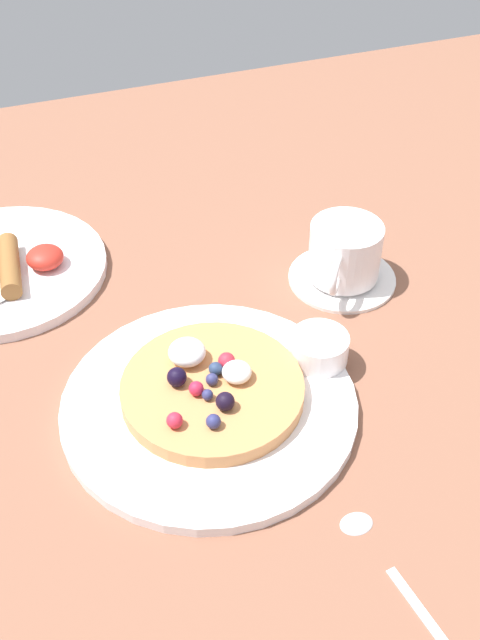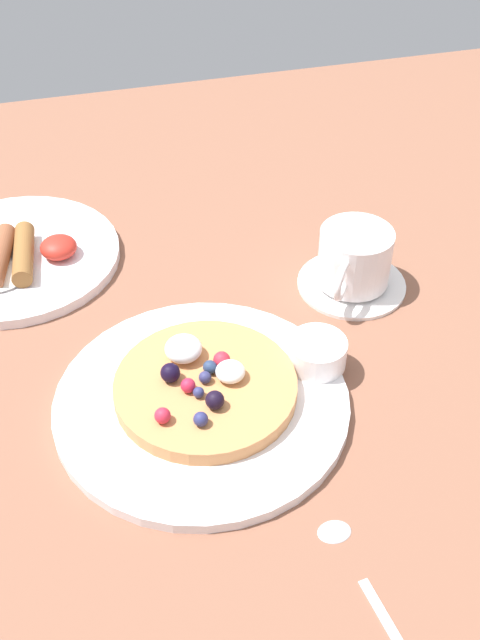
% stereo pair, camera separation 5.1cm
% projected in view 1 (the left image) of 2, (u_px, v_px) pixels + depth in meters
% --- Properties ---
extents(ground_plane, '(1.91, 1.31, 0.03)m').
position_uv_depth(ground_plane, '(228.00, 374.00, 0.79)').
color(ground_plane, brown).
extents(pancake_plate, '(0.28, 0.28, 0.01)m').
position_uv_depth(pancake_plate, '(209.00, 405.00, 0.73)').
color(pancake_plate, white).
rests_on(pancake_plate, ground_plane).
extents(pancake_with_berries, '(0.17, 0.17, 0.04)m').
position_uv_depth(pancake_with_berries, '(211.00, 387.00, 0.72)').
color(pancake_with_berries, '#CC854E').
rests_on(pancake_with_berries, pancake_plate).
extents(syrup_ramekin, '(0.06, 0.06, 0.03)m').
position_uv_depth(syrup_ramekin, '(319.00, 348.00, 0.76)').
color(syrup_ramekin, white).
rests_on(syrup_ramekin, pancake_plate).
extents(breakfast_plate, '(0.24, 0.24, 0.01)m').
position_uv_depth(breakfast_plate, '(0.00, 269.00, 0.88)').
color(breakfast_plate, white).
rests_on(breakfast_plate, ground_plane).
extents(fried_breakfast, '(0.13, 0.11, 0.03)m').
position_uv_depth(fried_breakfast, '(6.00, 269.00, 0.86)').
color(fried_breakfast, brown).
rests_on(fried_breakfast, breakfast_plate).
extents(coffee_saucer, '(0.12, 0.12, 0.01)m').
position_uv_depth(coffee_saucer, '(342.00, 277.00, 0.88)').
color(coffee_saucer, white).
rests_on(coffee_saucer, ground_plane).
extents(coffee_cup, '(0.09, 0.10, 0.06)m').
position_uv_depth(coffee_cup, '(345.00, 251.00, 0.85)').
color(coffee_cup, white).
rests_on(coffee_cup, coffee_saucer).
extents(teaspoon, '(0.04, 0.15, 0.01)m').
position_uv_depth(teaspoon, '(382.00, 556.00, 0.61)').
color(teaspoon, silver).
rests_on(teaspoon, ground_plane).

